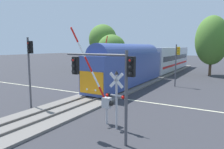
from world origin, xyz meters
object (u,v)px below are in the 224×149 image
at_px(pine_left_background, 103,39).
at_px(elm_centre_background, 212,40).
at_px(traffic_signal_near_right, 107,74).
at_px(traffic_signal_median, 30,61).
at_px(crossing_gate_far, 100,69).
at_px(oak_behind_train, 112,48).
at_px(crossing_signal_mast, 116,94).
at_px(crossing_gate_near, 102,93).
at_px(traffic_signal_far_side, 177,59).
at_px(commuter_train, 154,60).

bearing_deg(pine_left_background, elm_centre_background, 1.77).
height_order(traffic_signal_near_right, elm_centre_background, elm_centre_background).
bearing_deg(traffic_signal_near_right, traffic_signal_median, 166.07).
height_order(crossing_gate_far, oak_behind_train, oak_behind_train).
xyz_separation_m(crossing_signal_mast, oak_behind_train, (-14.72, 24.93, 2.61)).
bearing_deg(pine_left_background, traffic_signal_median, -68.80).
height_order(crossing_gate_near, traffic_signal_median, crossing_gate_near).
distance_m(crossing_gate_far, elm_centre_background, 21.06).
xyz_separation_m(traffic_signal_near_right, oak_behind_train, (-15.13, 26.68, 1.15)).
xyz_separation_m(elm_centre_background, pine_left_background, (-22.13, -0.68, 0.50)).
bearing_deg(traffic_signal_near_right, crossing_signal_mast, 103.26).
height_order(crossing_gate_near, elm_centre_background, elm_centre_background).
bearing_deg(elm_centre_background, traffic_signal_far_side, -101.32).
bearing_deg(elm_centre_background, crossing_gate_far, -127.91).
relative_size(traffic_signal_far_side, pine_left_background, 0.54).
relative_size(traffic_signal_far_side, elm_centre_background, 0.51).
relative_size(pine_left_background, oak_behind_train, 1.34).
xyz_separation_m(commuter_train, elm_centre_background, (8.22, 6.21, 3.42)).
distance_m(crossing_signal_mast, traffic_signal_near_right, 2.31).
relative_size(crossing_gate_near, pine_left_background, 0.64).
bearing_deg(crossing_gate_far, oak_behind_train, 112.50).
xyz_separation_m(traffic_signal_median, traffic_signal_far_side, (8.22, 15.77, -0.31)).
relative_size(crossing_signal_mast, oak_behind_train, 0.49).
xyz_separation_m(crossing_gate_near, traffic_signal_median, (-6.97, -0.05, 1.84)).
bearing_deg(crossing_gate_near, traffic_signal_near_right, -51.79).
relative_size(commuter_train, crossing_signal_mast, 10.90).
bearing_deg(traffic_signal_median, elm_centre_background, 69.59).
xyz_separation_m(crossing_gate_far, traffic_signal_median, (1.72, -13.18, 1.87)).
bearing_deg(elm_centre_background, oak_behind_train, -164.10).
height_order(crossing_signal_mast, traffic_signal_far_side, traffic_signal_far_side).
bearing_deg(traffic_signal_near_right, oak_behind_train, 119.55).
bearing_deg(commuter_train, oak_behind_train, 172.19).
bearing_deg(pine_left_background, crossing_gate_near, -57.75).
xyz_separation_m(commuter_train, crossing_gate_far, (-4.47, -10.08, -0.73)).
distance_m(commuter_train, crossing_signal_mast, 24.33).
height_order(crossing_gate_far, traffic_signal_near_right, crossing_gate_far).
bearing_deg(traffic_signal_median, crossing_gate_near, 0.42).
height_order(pine_left_background, oak_behind_train, pine_left_background).
bearing_deg(traffic_signal_far_side, traffic_signal_median, -117.54).
bearing_deg(elm_centre_background, traffic_signal_near_right, -94.08).
xyz_separation_m(traffic_signal_far_side, pine_left_background, (-19.38, 13.02, 3.09)).
xyz_separation_m(crossing_signal_mast, pine_left_background, (-19.46, 29.20, 4.46)).
bearing_deg(crossing_signal_mast, traffic_signal_near_right, -76.74).
distance_m(commuter_train, crossing_gate_near, 23.60).
height_order(crossing_signal_mast, pine_left_background, pine_left_background).
height_order(crossing_gate_near, traffic_signal_far_side, crossing_gate_near).
xyz_separation_m(traffic_signal_median, oak_behind_train, (-6.42, 24.52, 0.93)).
distance_m(crossing_gate_near, traffic_signal_far_side, 15.84).
height_order(commuter_train, crossing_signal_mast, commuter_train).
bearing_deg(traffic_signal_far_side, crossing_signal_mast, -89.73).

